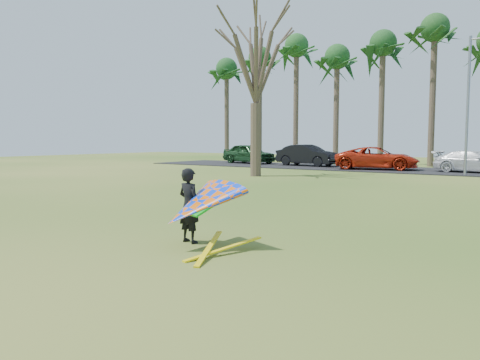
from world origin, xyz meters
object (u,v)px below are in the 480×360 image
Objects in this scene: streetlight at (471,99)px; car_3 at (473,162)px; bare_tree_left at (256,55)px; car_2 at (377,158)px; kite_flyer at (197,205)px; car_0 at (249,153)px; car_1 at (308,155)px.

car_3 is at bearing 92.69° from streetlight.
bare_tree_left is at bearing -145.43° from streetlight.
car_2 reaches higher than car_3.
streetlight is (10.16, 7.00, -2.45)m from bare_tree_left.
streetlight reaches higher than kite_flyer.
streetlight is 7.42m from car_2.
streetlight is at bearing -170.57° from car_3.
car_0 is at bearing 125.75° from bare_tree_left.
streetlight is at bearing -92.37° from car_0.
car_0 is 31.48m from kite_flyer.
car_1 is at bearing 164.47° from streetlight.
car_1 reaches higher than car_3.
bare_tree_left is 2.07× the size of car_3.
kite_flyer is at bearing -93.14° from streetlight.
car_0 is 1.06× the size of car_3.
kite_flyer is at bearing 178.24° from car_2.
car_1 is at bearing 100.33° from bare_tree_left.
streetlight is 1.71× the size of car_3.
bare_tree_left is 15.20m from car_3.
bare_tree_left is 1.21× the size of streetlight.
car_3 is (-0.12, 2.61, -3.72)m from streetlight.
bare_tree_left is at bearing 140.49° from car_3.
car_2 is (-6.11, 2.15, -3.63)m from streetlight.
car_0 is at bearing 68.86° from car_2.
streetlight is 3.35× the size of kite_flyer.
bare_tree_left is 1.95× the size of car_0.
streetlight is 23.08m from kite_flyer.
car_0 is 0.89× the size of car_2.
kite_flyer is at bearing -138.03° from car_0.
kite_flyer reaches higher than car_3.
bare_tree_left is 19.10m from kite_flyer.
bare_tree_left is 12.12m from car_1.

